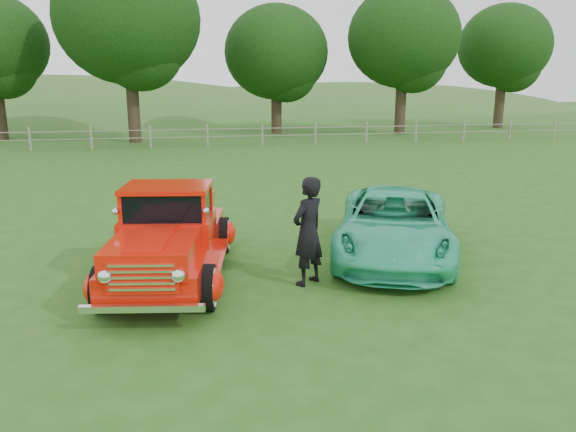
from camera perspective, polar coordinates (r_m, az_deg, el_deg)
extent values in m
plane|color=#225316|center=(9.56, -1.25, -8.52)|extent=(140.00, 140.00, 0.00)
ellipsoid|color=#386224|center=(69.27, -24.72, 5.48)|extent=(84.00, 60.00, 18.00)
ellipsoid|color=#386224|center=(74.28, 6.03, 8.00)|extent=(72.00, 52.00, 14.00)
cube|color=gray|center=(30.91, -8.19, 7.99)|extent=(48.00, 0.04, 0.04)
cube|color=gray|center=(30.87, -8.22, 8.73)|extent=(48.00, 0.04, 0.04)
cylinder|color=black|center=(33.84, -15.48, 11.31)|extent=(0.70, 0.70, 4.84)
ellipsoid|color=black|center=(33.96, -15.98, 18.73)|extent=(8.00, 8.00, 7.20)
cylinder|color=black|center=(38.31, -1.18, 11.21)|extent=(0.70, 0.70, 3.74)
ellipsoid|color=black|center=(38.30, -1.21, 16.30)|extent=(6.80, 6.80, 6.12)
cylinder|color=black|center=(38.56, 11.38, 11.46)|extent=(0.70, 0.70, 4.40)
ellipsoid|color=black|center=(38.62, 11.68, 17.39)|extent=(7.20, 7.20, 6.48)
cylinder|color=black|center=(45.30, 20.72, 11.03)|extent=(0.70, 0.70, 4.18)
ellipsoid|color=black|center=(45.33, 21.14, 15.82)|extent=(6.60, 6.60, 5.94)
cylinder|color=black|center=(9.47, -18.32, -7.02)|extent=(0.36, 0.79, 0.76)
cylinder|color=black|center=(9.14, -8.21, -7.20)|extent=(0.36, 0.79, 0.76)
cylinder|color=black|center=(12.32, -14.34, -1.93)|extent=(0.36, 0.79, 0.76)
cylinder|color=black|center=(12.07, -6.63, -1.91)|extent=(0.36, 0.79, 0.76)
cube|color=red|center=(10.64, -11.80, -3.15)|extent=(2.27, 4.80, 0.44)
ellipsoid|color=red|center=(9.47, -18.75, -6.78)|extent=(0.53, 0.80, 0.54)
ellipsoid|color=red|center=(9.11, -7.78, -6.96)|extent=(0.53, 0.80, 0.54)
ellipsoid|color=red|center=(12.33, -14.67, -1.75)|extent=(0.53, 0.80, 0.54)
ellipsoid|color=red|center=(12.05, -6.30, -1.72)|extent=(0.53, 0.80, 0.54)
cube|color=red|center=(9.08, -13.56, -3.65)|extent=(1.57, 1.79, 0.42)
cube|color=red|center=(10.44, -12.00, -1.16)|extent=(1.79, 1.59, 0.44)
cube|color=black|center=(10.33, -12.13, 1.36)|extent=(1.60, 1.33, 0.50)
cube|color=red|center=(10.27, -12.21, 2.88)|extent=(1.69, 1.45, 0.08)
cube|color=red|center=(11.83, -10.79, 0.47)|extent=(1.47, 2.11, 0.45)
cube|color=white|center=(8.36, -14.62, -6.10)|extent=(1.07, 0.27, 0.50)
cube|color=white|center=(8.43, -14.59, -9.08)|extent=(1.80, 0.38, 0.10)
cube|color=white|center=(12.99, -9.97, -0.71)|extent=(1.70, 0.37, 0.10)
imported|color=#30C090|center=(11.83, 10.73, -0.85)|extent=(3.92, 5.43, 1.37)
imported|color=black|center=(9.99, 2.05, -1.57)|extent=(0.86, 0.81, 1.97)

